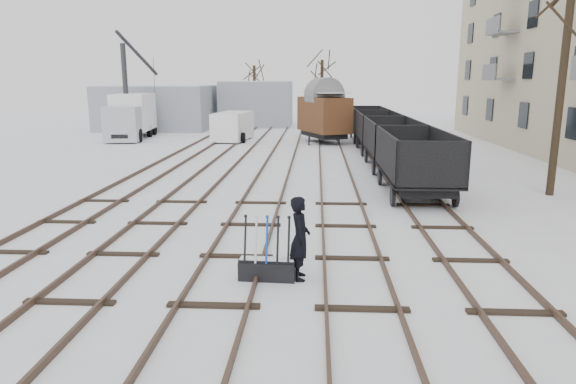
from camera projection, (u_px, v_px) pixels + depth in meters
name	position (u px, v px, depth m)	size (l,w,h in m)	color
ground	(236.00, 257.00, 13.35)	(120.00, 120.00, 0.00)	white
tracks	(276.00, 168.00, 26.67)	(13.90, 52.00, 0.16)	black
shed_left	(158.00, 107.00, 48.73)	(10.00, 8.00, 4.10)	#8F97A1
shed_right	(257.00, 103.00, 52.11)	(7.00, 6.00, 4.50)	#8F97A1
ground_frame	(267.00, 268.00, 11.80)	(1.32, 0.49, 1.49)	black
worker	(300.00, 238.00, 11.71)	(0.71, 0.47, 1.95)	black
freight_wagon_a	(415.00, 171.00, 20.47)	(2.47, 6.18, 2.52)	black
freight_wagon_b	(392.00, 150.00, 26.72)	(2.47, 6.18, 2.52)	black
freight_wagon_c	(378.00, 137.00, 32.96)	(2.47, 6.18, 2.52)	black
freight_wagon_d	(368.00, 128.00, 39.21)	(2.47, 6.18, 2.52)	black
box_van_wagon	(324.00, 114.00, 37.71)	(4.28, 5.44, 3.68)	black
lorry	(131.00, 116.00, 40.44)	(3.09, 7.89, 3.50)	black
panel_van	(233.00, 126.00, 39.22)	(2.67, 5.11, 2.16)	white
crane	(128.00, 110.00, 41.46)	(2.16, 4.98, 8.35)	#2B2B30
tree_near	(561.00, 93.00, 19.80)	(0.30, 0.30, 8.08)	black
tree_far_left	(255.00, 95.00, 53.92)	(0.30, 0.30, 6.07)	black
tree_far_right	(322.00, 94.00, 49.03)	(0.30, 0.30, 6.45)	black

